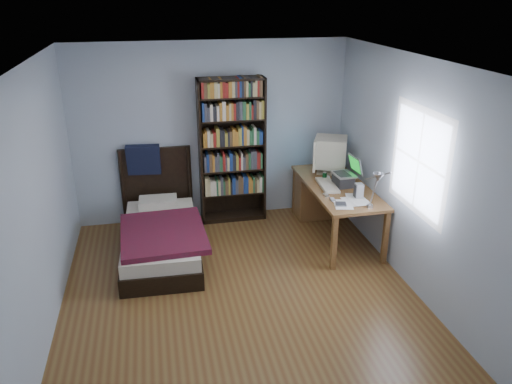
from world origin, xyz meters
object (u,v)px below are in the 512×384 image
(desk, at_px, (324,193))
(speaker, at_px, (359,191))
(soda_can, at_px, (325,176))
(crt_monitor, at_px, (329,153))
(desk_lamp, at_px, (377,181))
(laptop, at_px, (345,178))
(bookshelf, at_px, (232,151))
(bed, at_px, (161,233))
(keyboard, at_px, (327,185))

(desk, xyz_separation_m, speaker, (0.10, -0.95, 0.40))
(soda_can, bearing_deg, speaker, -73.80)
(crt_monitor, xyz_separation_m, desk_lamp, (-0.05, -1.61, 0.19))
(laptop, bearing_deg, crt_monitor, 94.18)
(soda_can, relative_size, bookshelf, 0.05)
(laptop, height_order, bookshelf, bookshelf)
(soda_can, bearing_deg, desk_lamp, -85.75)
(soda_can, xyz_separation_m, bookshelf, (-1.15, 0.61, 0.24))
(desk, bearing_deg, bed, -168.89)
(laptop, relative_size, keyboard, 0.78)
(crt_monitor, relative_size, speaker, 3.15)
(soda_can, distance_m, bed, 2.28)
(speaker, height_order, bookshelf, bookshelf)
(keyboard, bearing_deg, desk_lamp, -78.83)
(desk, xyz_separation_m, laptop, (0.09, -0.52, 0.42))
(desk_lamp, xyz_separation_m, bed, (-2.31, 1.16, -0.95))
(laptop, distance_m, keyboard, 0.25)
(crt_monitor, xyz_separation_m, bookshelf, (-1.30, 0.34, 0.00))
(desk_lamp, height_order, bookshelf, bookshelf)
(bed, bearing_deg, laptop, -1.60)
(crt_monitor, bearing_deg, bed, -169.22)
(desk_lamp, bearing_deg, desk, 90.08)
(desk_lamp, xyz_separation_m, speaker, (0.10, 0.66, -0.39))
(crt_monitor, relative_size, bookshelf, 0.29)
(desk_lamp, bearing_deg, bookshelf, 122.67)
(laptop, height_order, speaker, laptop)
(speaker, relative_size, soda_can, 1.77)
(desk_lamp, relative_size, bed, 0.30)
(desk, distance_m, desk_lamp, 1.80)
(crt_monitor, distance_m, bed, 2.52)
(bookshelf, bearing_deg, laptop, -32.80)
(keyboard, distance_m, bed, 2.23)
(laptop, distance_m, speaker, 0.43)
(keyboard, distance_m, speaker, 0.51)
(laptop, distance_m, desk_lamp, 1.16)
(desk_lamp, height_order, bed, desk_lamp)
(laptop, bearing_deg, desk, 99.35)
(desk, relative_size, desk_lamp, 2.93)
(desk, distance_m, keyboard, 0.62)
(desk_lamp, bearing_deg, crt_monitor, 88.37)
(soda_can, bearing_deg, desk, 69.95)
(laptop, relative_size, bed, 0.20)
(laptop, relative_size, speaker, 2.11)
(crt_monitor, height_order, laptop, crt_monitor)
(soda_can, xyz_separation_m, bed, (-2.21, -0.19, -0.52))
(speaker, bearing_deg, laptop, 93.33)
(desk, distance_m, bookshelf, 1.43)
(desk, xyz_separation_m, desk_lamp, (0.00, -1.61, 0.79))
(speaker, distance_m, soda_can, 0.71)
(keyboard, height_order, soda_can, soda_can)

